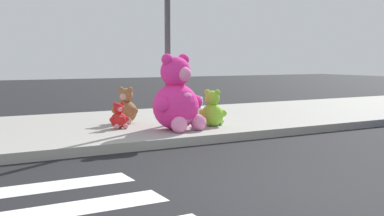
# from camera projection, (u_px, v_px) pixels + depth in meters

# --- Properties ---
(ground_plane) EXTENTS (60.00, 60.00, 0.00)m
(ground_plane) POSITION_uv_depth(u_px,v_px,m) (273.00, 200.00, 4.77)
(ground_plane) COLOR black
(sidewalk) EXTENTS (28.00, 4.40, 0.15)m
(sidewalk) POSITION_uv_depth(u_px,v_px,m) (104.00, 128.00, 9.28)
(sidewalk) COLOR #9E9B93
(sidewalk) RESTS_ON ground_plane
(sign_pole) EXTENTS (0.56, 0.11, 3.20)m
(sign_pole) POSITION_uv_depth(u_px,v_px,m) (168.00, 35.00, 8.89)
(sign_pole) COLOR #4C4C51
(sign_pole) RESTS_ON sidewalk
(plush_pink_large) EXTENTS (1.02, 0.95, 1.35)m
(plush_pink_large) POSITION_uv_depth(u_px,v_px,m) (177.00, 100.00, 8.44)
(plush_pink_large) COLOR #F22D93
(plush_pink_large) RESTS_ON sidewalk
(plush_brown) EXTENTS (0.51, 0.51, 0.72)m
(plush_brown) POSITION_uv_depth(u_px,v_px,m) (125.00, 109.00, 9.37)
(plush_brown) COLOR olive
(plush_brown) RESTS_ON sidewalk
(plush_red) EXTENTS (0.37, 0.33, 0.48)m
(plush_red) POSITION_uv_depth(u_px,v_px,m) (119.00, 118.00, 8.65)
(plush_red) COLOR red
(plush_red) RESTS_ON sidewalk
(plush_white) EXTENTS (0.37, 0.33, 0.48)m
(plush_white) POSITION_uv_depth(u_px,v_px,m) (198.00, 111.00, 9.87)
(plush_white) COLOR white
(plush_white) RESTS_ON sidewalk
(plush_lime) EXTENTS (0.49, 0.50, 0.69)m
(plush_lime) POSITION_uv_depth(u_px,v_px,m) (212.00, 111.00, 8.96)
(plush_lime) COLOR #8CD133
(plush_lime) RESTS_ON sidewalk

